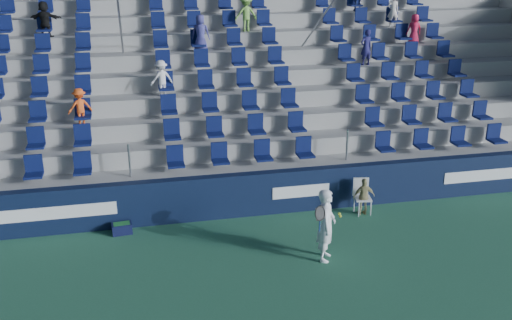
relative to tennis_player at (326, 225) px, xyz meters
The scene contains 7 objects.
ground 1.65m from the tennis_player, 162.39° to the right, with size 70.00×70.00×0.00m, color #2C6749.
sponsor_wall 3.05m from the tennis_player, 115.96° to the left, with size 24.00×0.32×1.20m.
grandstand 8.03m from the tennis_player, 99.71° to the left, with size 24.00×8.17×6.63m.
tennis_player is the anchor object (origin of this frame).
line_judge_chair 2.88m from the tennis_player, 51.10° to the left, with size 0.50×0.51×0.97m.
line_judge 2.77m from the tennis_player, 49.12° to the left, with size 0.61×0.25×1.04m, color tan.
ball_bin 5.24m from the tennis_player, 153.35° to the left, with size 0.52×0.37×0.28m.
Camera 1 is at (-2.75, -10.71, 6.75)m, focal length 40.00 mm.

